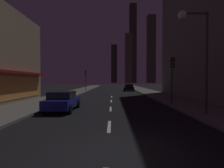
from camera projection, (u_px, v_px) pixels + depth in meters
ground_plane at (112, 91)px, 37.41m from camera, size 78.00×136.00×0.10m
sidewalk_right at (145, 91)px, 37.37m from camera, size 4.00×76.00×0.15m
sidewalk_left at (79, 91)px, 37.45m from camera, size 4.00×76.00×0.15m
lane_marking_center at (111, 109)px, 13.82m from camera, size 0.16×23.00×0.01m
skyscraper_distant_tall at (114, 64)px, 163.32m from camera, size 5.34×7.30×35.08m
skyscraper_distant_mid at (128, 59)px, 133.39m from camera, size 5.14×5.34×37.83m
skyscraper_distant_short at (133, 44)px, 161.32m from camera, size 6.33×6.30×72.24m
skyscraper_distant_slender at (151, 49)px, 157.81m from camera, size 7.08×7.55×60.59m
car_parked_near at (63, 101)px, 13.12m from camera, size 1.98×4.24×1.45m
car_parked_far at (129, 87)px, 37.51m from camera, size 1.98×4.24×1.45m
fire_hydrant_far_left at (73, 92)px, 26.72m from camera, size 0.42×0.30×0.65m
traffic_light_near_right at (172, 70)px, 15.61m from camera, size 0.32×0.48×4.20m
traffic_light_far_left at (86, 76)px, 36.36m from camera, size 0.32×0.48×4.20m
street_lamp_right at (194, 37)px, 11.16m from camera, size 1.96×0.56×6.58m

